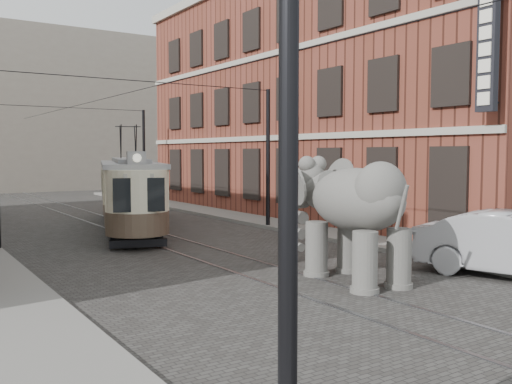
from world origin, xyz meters
TOP-DOWN VIEW (x-y plane):
  - ground at (0.00, 0.00)m, footprint 120.00×120.00m
  - tram_rails at (0.00, 0.00)m, footprint 1.54×80.00m
  - sidewalk_right at (6.00, 0.00)m, footprint 2.00×60.00m
  - brick_building at (11.00, 9.00)m, footprint 8.00×26.00m
  - distant_block at (0.00, 40.00)m, footprint 28.00×10.00m
  - catenary at (-0.20, 5.00)m, footprint 11.00×30.20m
  - tram at (0.10, 9.16)m, footprint 5.58×11.37m
  - elephant at (1.34, -3.56)m, footprint 3.44×5.55m

SIDE VIEW (x-z plane):
  - ground at x=0.00m, z-range 0.00..0.00m
  - tram_rails at x=0.00m, z-range 0.00..0.02m
  - sidewalk_right at x=6.00m, z-range 0.00..0.15m
  - elephant at x=1.34m, z-range 0.00..3.23m
  - tram at x=0.10m, z-range 0.00..4.44m
  - catenary at x=-0.20m, z-range 0.00..6.00m
  - brick_building at x=11.00m, z-range 0.00..12.00m
  - distant_block at x=0.00m, z-range 0.00..14.00m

